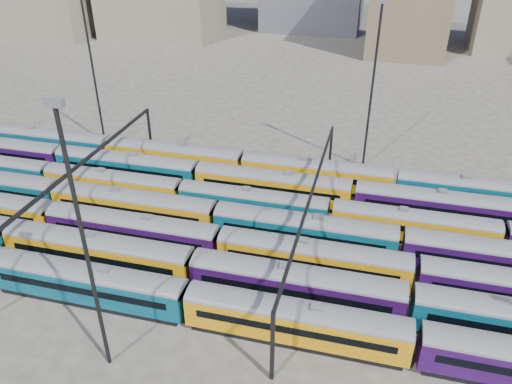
% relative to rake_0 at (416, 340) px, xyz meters
% --- Properties ---
extents(ground, '(500.00, 500.00, 0.00)m').
position_rel_rake_0_xyz_m(ground, '(-22.19, 15.00, -2.85)').
color(ground, '#433E39').
rests_on(ground, ground).
extents(rake_0, '(131.77, 3.21, 5.42)m').
position_rel_rake_0_xyz_m(rake_0, '(0.00, 0.00, 0.00)').
color(rake_0, black).
rests_on(rake_0, ground).
extents(rake_1, '(136.22, 3.32, 5.61)m').
position_rel_rake_0_xyz_m(rake_1, '(-23.36, 5.00, 0.10)').
color(rake_1, black).
rests_on(rake_1, ground).
extents(rake_2, '(154.03, 3.22, 5.43)m').
position_rel_rake_0_xyz_m(rake_2, '(-10.92, 10.00, 0.00)').
color(rake_2, black).
rests_on(rake_2, ground).
extents(rake_3, '(157.56, 3.29, 5.55)m').
position_rel_rake_0_xyz_m(rake_3, '(-12.78, 15.00, 0.07)').
color(rake_3, black).
rests_on(rake_3, ground).
extents(rake_4, '(123.03, 3.00, 5.05)m').
position_rel_rake_0_xyz_m(rake_4, '(-30.77, 20.00, -0.19)').
color(rake_4, black).
rests_on(rake_4, ground).
extents(rake_5, '(134.22, 3.27, 5.52)m').
position_rel_rake_0_xyz_m(rake_5, '(-30.21, 25.00, 0.05)').
color(rake_5, black).
rests_on(rake_5, ground).
extents(rake_6, '(133.87, 3.26, 5.51)m').
position_rel_rake_0_xyz_m(rake_6, '(-24.81, 30.00, 0.05)').
color(rake_6, black).
rests_on(rake_6, ground).
extents(gantry_1, '(0.35, 40.35, 8.03)m').
position_rel_rake_0_xyz_m(gantry_1, '(-42.19, 15.00, 3.94)').
color(gantry_1, black).
rests_on(gantry_1, ground).
extents(gantry_2, '(0.35, 40.35, 8.03)m').
position_rel_rake_0_xyz_m(gantry_2, '(-12.19, 15.00, 3.94)').
color(gantry_2, black).
rests_on(gantry_2, ground).
extents(mast_1, '(1.40, 0.50, 25.60)m').
position_rel_rake_0_xyz_m(mast_1, '(-52.19, 37.00, 11.12)').
color(mast_1, black).
rests_on(mast_1, ground).
extents(mast_2, '(1.40, 0.50, 25.60)m').
position_rel_rake_0_xyz_m(mast_2, '(-27.19, -7.00, 11.12)').
color(mast_2, black).
rests_on(mast_2, ground).
extents(mast_3, '(1.40, 0.50, 25.60)m').
position_rel_rake_0_xyz_m(mast_3, '(-7.19, 39.00, 11.12)').
color(mast_3, black).
rests_on(mast_3, ground).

